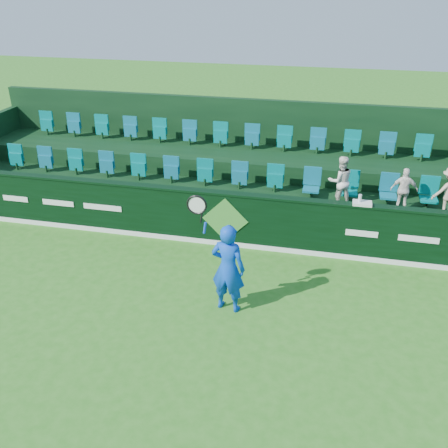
% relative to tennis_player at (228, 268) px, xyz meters
% --- Properties ---
extents(ground, '(60.00, 60.00, 0.00)m').
position_rel_tennis_player_xyz_m(ground, '(-0.59, -1.49, -0.92)').
color(ground, '#296F1A').
rests_on(ground, ground).
extents(sponsor_hoarding, '(16.00, 0.25, 1.35)m').
position_rel_tennis_player_xyz_m(sponsor_hoarding, '(-0.59, 2.51, -0.25)').
color(sponsor_hoarding, black).
rests_on(sponsor_hoarding, ground).
extents(stand_tier_front, '(16.00, 2.00, 0.80)m').
position_rel_tennis_player_xyz_m(stand_tier_front, '(-0.59, 3.61, -0.52)').
color(stand_tier_front, black).
rests_on(stand_tier_front, ground).
extents(stand_tier_back, '(16.00, 1.80, 1.30)m').
position_rel_tennis_player_xyz_m(stand_tier_back, '(-0.59, 5.51, -0.27)').
color(stand_tier_back, black).
rests_on(stand_tier_back, ground).
extents(stand_rear, '(16.00, 4.10, 2.60)m').
position_rel_tennis_player_xyz_m(stand_rear, '(-0.59, 5.96, 0.29)').
color(stand_rear, black).
rests_on(stand_rear, ground).
extents(seat_row_front, '(13.50, 0.50, 0.60)m').
position_rel_tennis_player_xyz_m(seat_row_front, '(-0.59, 4.01, 0.18)').
color(seat_row_front, '#01716E').
rests_on(seat_row_front, stand_tier_front).
extents(seat_row_back, '(13.50, 0.50, 0.60)m').
position_rel_tennis_player_xyz_m(seat_row_back, '(-0.59, 5.81, 0.68)').
color(seat_row_back, '#01716E').
rests_on(seat_row_back, stand_tier_back).
extents(tennis_player, '(1.12, 0.53, 2.42)m').
position_rel_tennis_player_xyz_m(tennis_player, '(0.00, 0.00, 0.00)').
color(tennis_player, '#0B40C4').
rests_on(tennis_player, ground).
extents(spectator_left, '(0.73, 0.65, 1.24)m').
position_rel_tennis_player_xyz_m(spectator_left, '(1.95, 3.63, 0.50)').
color(spectator_left, white).
rests_on(spectator_left, stand_tier_front).
extents(spectator_middle, '(0.62, 0.26, 1.06)m').
position_rel_tennis_player_xyz_m(spectator_middle, '(3.42, 3.63, 0.41)').
color(spectator_middle, white).
rests_on(spectator_middle, stand_tier_front).
extents(towel, '(0.41, 0.26, 0.06)m').
position_rel_tennis_player_xyz_m(towel, '(2.44, 2.51, 0.46)').
color(towel, silver).
rests_on(towel, sponsor_hoarding).
extents(drinks_bottle, '(0.07, 0.07, 0.23)m').
position_rel_tennis_player_xyz_m(drinks_bottle, '(2.38, 2.51, 0.54)').
color(drinks_bottle, silver).
rests_on(drinks_bottle, sponsor_hoarding).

